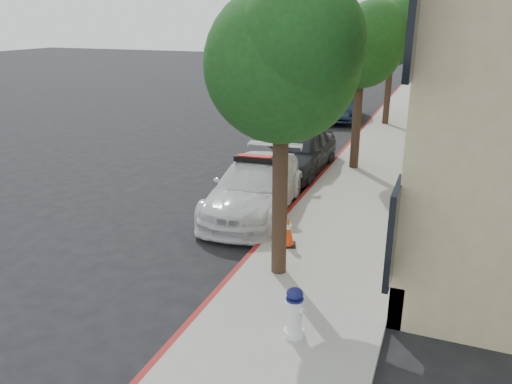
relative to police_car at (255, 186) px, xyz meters
The scene contains 11 objects.
ground 1.82m from the police_car, 131.09° to the right, with size 120.00×120.00×0.00m, color black.
sidewalk 9.11m from the police_car, 74.03° to the left, with size 3.20×50.00×0.15m, color gray.
curb_strip 8.81m from the police_car, 83.73° to the left, with size 0.12×50.00×0.15m, color maroon.
tree_near 5.17m from the police_car, 60.82° to the right, with size 2.92×2.82×5.62m.
tree_mid 6.12m from the police_car, 68.83° to the left, with size 2.77×2.64×5.43m.
tree_far 13.37m from the police_car, 81.82° to the left, with size 3.10×3.00×5.81m.
police_car is the anchor object (origin of this frame).
parked_car_mid 3.87m from the police_car, 88.52° to the left, with size 1.77×4.40×1.50m, color #212429.
parked_car_far 13.79m from the police_car, 92.79° to the left, with size 1.68×4.80×1.58m, color #162037.
fire_hydrant 5.91m from the police_car, 62.39° to the right, with size 0.37×0.34×0.87m.
traffic_cone 2.61m from the police_car, 51.87° to the right, with size 0.46×0.46×0.69m.
Camera 1 is at (5.77, -10.62, 5.06)m, focal length 35.00 mm.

